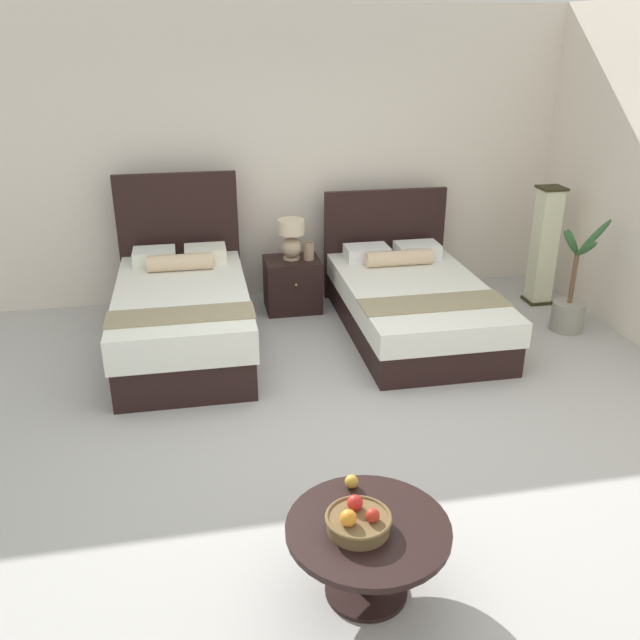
{
  "coord_description": "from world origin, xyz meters",
  "views": [
    {
      "loc": [
        -0.94,
        -3.97,
        2.64
      ],
      "look_at": [
        -0.06,
        0.47,
        0.69
      ],
      "focal_mm": 37.96,
      "sensor_mm": 36.0,
      "label": 1
    }
  ],
  "objects_px": {
    "bed_near_corner": "(411,302)",
    "potted_palm": "(570,304)",
    "vase": "(309,251)",
    "bed_near_window": "(183,313)",
    "nightstand": "(292,284)",
    "coffee_table": "(368,541)",
    "floor_lamp_corner": "(544,246)",
    "table_lamp": "(291,237)",
    "loose_apple": "(352,482)",
    "fruit_bowl": "(358,521)"
  },
  "relations": [
    {
      "from": "bed_near_window",
      "to": "potted_palm",
      "type": "bearing_deg",
      "value": -4.85
    },
    {
      "from": "nightstand",
      "to": "table_lamp",
      "type": "xyz_separation_m",
      "value": [
        0.0,
        0.02,
        0.49
      ]
    },
    {
      "from": "bed_near_window",
      "to": "nightstand",
      "type": "height_order",
      "value": "bed_near_window"
    },
    {
      "from": "fruit_bowl",
      "to": "potted_palm",
      "type": "height_order",
      "value": "potted_palm"
    },
    {
      "from": "bed_near_corner",
      "to": "fruit_bowl",
      "type": "xyz_separation_m",
      "value": [
        -1.31,
        -3.12,
        0.19
      ]
    },
    {
      "from": "table_lamp",
      "to": "vase",
      "type": "bearing_deg",
      "value": -20.12
    },
    {
      "from": "bed_near_corner",
      "to": "potted_palm",
      "type": "distance_m",
      "value": 1.49
    },
    {
      "from": "bed_near_window",
      "to": "bed_near_corner",
      "type": "distance_m",
      "value": 2.11
    },
    {
      "from": "bed_near_corner",
      "to": "potted_palm",
      "type": "height_order",
      "value": "bed_near_corner"
    },
    {
      "from": "bed_near_window",
      "to": "coffee_table",
      "type": "xyz_separation_m",
      "value": [
        0.86,
        -3.1,
        -0.02
      ]
    },
    {
      "from": "vase",
      "to": "bed_near_corner",
      "type": "bearing_deg",
      "value": -38.81
    },
    {
      "from": "floor_lamp_corner",
      "to": "table_lamp",
      "type": "bearing_deg",
      "value": 172.67
    },
    {
      "from": "bed_near_window",
      "to": "table_lamp",
      "type": "bearing_deg",
      "value": 34.57
    },
    {
      "from": "bed_near_corner",
      "to": "table_lamp",
      "type": "height_order",
      "value": "bed_near_corner"
    },
    {
      "from": "coffee_table",
      "to": "loose_apple",
      "type": "relative_size",
      "value": 11.27
    },
    {
      "from": "bed_near_corner",
      "to": "bed_near_window",
      "type": "bearing_deg",
      "value": -179.9
    },
    {
      "from": "bed_near_window",
      "to": "vase",
      "type": "relative_size",
      "value": 11.68
    },
    {
      "from": "bed_near_window",
      "to": "coffee_table",
      "type": "bearing_deg",
      "value": -74.55
    },
    {
      "from": "table_lamp",
      "to": "loose_apple",
      "type": "distance_m",
      "value": 3.56
    },
    {
      "from": "coffee_table",
      "to": "floor_lamp_corner",
      "type": "xyz_separation_m",
      "value": [
        2.79,
        3.52,
        0.29
      ]
    },
    {
      "from": "coffee_table",
      "to": "loose_apple",
      "type": "xyz_separation_m",
      "value": [
        -0.01,
        0.31,
        0.13
      ]
    },
    {
      "from": "floor_lamp_corner",
      "to": "bed_near_window",
      "type": "bearing_deg",
      "value": -173.38
    },
    {
      "from": "vase",
      "to": "potted_palm",
      "type": "bearing_deg",
      "value": -23.28
    },
    {
      "from": "nightstand",
      "to": "vase",
      "type": "bearing_deg",
      "value": -13.72
    },
    {
      "from": "bed_near_corner",
      "to": "coffee_table",
      "type": "relative_size",
      "value": 2.64
    },
    {
      "from": "floor_lamp_corner",
      "to": "bed_near_corner",
      "type": "bearing_deg",
      "value": -164.71
    },
    {
      "from": "bed_near_corner",
      "to": "nightstand",
      "type": "distance_m",
      "value": 1.25
    },
    {
      "from": "bed_near_window",
      "to": "loose_apple",
      "type": "xyz_separation_m",
      "value": [
        0.85,
        -2.79,
        0.11
      ]
    },
    {
      "from": "bed_near_corner",
      "to": "table_lamp",
      "type": "distance_m",
      "value": 1.35
    },
    {
      "from": "loose_apple",
      "to": "table_lamp",
      "type": "bearing_deg",
      "value": 86.03
    },
    {
      "from": "fruit_bowl",
      "to": "nightstand",
      "type": "bearing_deg",
      "value": 85.66
    },
    {
      "from": "bed_near_corner",
      "to": "nightstand",
      "type": "xyz_separation_m",
      "value": [
        -1.02,
        0.73,
        -0.02
      ]
    },
    {
      "from": "table_lamp",
      "to": "potted_palm",
      "type": "distance_m",
      "value": 2.74
    },
    {
      "from": "bed_near_window",
      "to": "potted_palm",
      "type": "relative_size",
      "value": 1.88
    },
    {
      "from": "bed_near_corner",
      "to": "fruit_bowl",
      "type": "height_order",
      "value": "bed_near_corner"
    },
    {
      "from": "floor_lamp_corner",
      "to": "potted_palm",
      "type": "distance_m",
      "value": 0.81
    },
    {
      "from": "bed_near_window",
      "to": "potted_palm",
      "type": "distance_m",
      "value": 3.59
    },
    {
      "from": "bed_near_window",
      "to": "bed_near_corner",
      "type": "height_order",
      "value": "bed_near_window"
    },
    {
      "from": "bed_near_window",
      "to": "fruit_bowl",
      "type": "relative_size",
      "value": 6.33
    },
    {
      "from": "bed_near_window",
      "to": "floor_lamp_corner",
      "type": "distance_m",
      "value": 3.68
    },
    {
      "from": "bed_near_corner",
      "to": "potted_palm",
      "type": "bearing_deg",
      "value": -11.89
    },
    {
      "from": "nightstand",
      "to": "floor_lamp_corner",
      "type": "distance_m",
      "value": 2.6
    },
    {
      "from": "bed_near_corner",
      "to": "nightstand",
      "type": "relative_size",
      "value": 3.95
    },
    {
      "from": "floor_lamp_corner",
      "to": "coffee_table",
      "type": "bearing_deg",
      "value": -128.4
    },
    {
      "from": "bed_near_corner",
      "to": "coffee_table",
      "type": "distance_m",
      "value": 3.35
    },
    {
      "from": "bed_near_corner",
      "to": "coffee_table",
      "type": "height_order",
      "value": "bed_near_corner"
    },
    {
      "from": "table_lamp",
      "to": "fruit_bowl",
      "type": "xyz_separation_m",
      "value": [
        -0.29,
        -3.87,
        -0.28
      ]
    },
    {
      "from": "coffee_table",
      "to": "loose_apple",
      "type": "distance_m",
      "value": 0.34
    },
    {
      "from": "nightstand",
      "to": "fruit_bowl",
      "type": "bearing_deg",
      "value": -94.34
    },
    {
      "from": "loose_apple",
      "to": "potted_palm",
      "type": "xyz_separation_m",
      "value": [
        2.72,
        2.49,
        -0.19
      ]
    }
  ]
}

